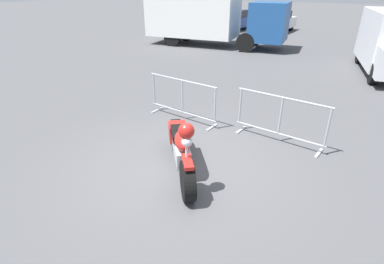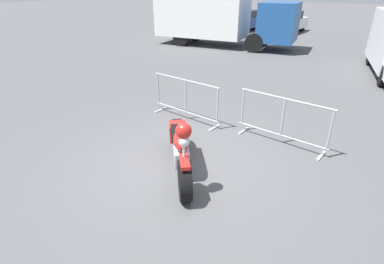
{
  "view_description": "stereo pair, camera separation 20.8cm",
  "coord_description": "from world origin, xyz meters",
  "views": [
    {
      "loc": [
        2.68,
        -4.18,
        3.22
      ],
      "look_at": [
        0.1,
        0.29,
        0.65
      ],
      "focal_mm": 28.0,
      "sensor_mm": 36.0,
      "label": 1
    },
    {
      "loc": [
        2.86,
        -4.07,
        3.22
      ],
      "look_at": [
        0.1,
        0.29,
        0.65
      ],
      "focal_mm": 28.0,
      "sensor_mm": 36.0,
      "label": 2
    }
  ],
  "objects": [
    {
      "name": "ground_plane",
      "position": [
        0.0,
        0.0,
        0.0
      ],
      "size": [
        120.0,
        120.0,
        0.0
      ],
      "primitive_type": "plane",
      "color": "#4C4C4F"
    },
    {
      "name": "crowd_barrier_near",
      "position": [
        -1.15,
        1.98,
        0.55
      ],
      "size": [
        2.08,
        0.67,
        1.07
      ],
      "rotation": [
        0.0,
        0.0,
        -0.12
      ],
      "color": "#9EA0A5",
      "rests_on": "ground"
    },
    {
      "name": "motorcycle",
      "position": [
        0.1,
        -0.11,
        0.5
      ],
      "size": [
        1.62,
        1.94,
        1.32
      ],
      "rotation": [
        0.0,
        0.0,
        -0.89
      ],
      "color": "black",
      "rests_on": "ground"
    },
    {
      "name": "parked_car_blue",
      "position": [
        -6.63,
        18.21,
        0.73
      ],
      "size": [
        1.98,
        4.33,
        1.44
      ],
      "rotation": [
        0.0,
        0.0,
        1.51
      ],
      "color": "#284799",
      "rests_on": "ground"
    },
    {
      "name": "pedestrian",
      "position": [
        2.92,
        17.67,
        0.92
      ],
      "size": [
        0.38,
        0.38,
        1.69
      ],
      "rotation": [
        0.0,
        0.0,
        1.7
      ],
      "color": "#262838",
      "rests_on": "ground"
    },
    {
      "name": "crowd_barrier_far",
      "position": [
        1.36,
        1.98,
        0.55
      ],
      "size": [
        2.08,
        0.67,
        1.07
      ],
      "rotation": [
        0.0,
        0.0,
        -0.12
      ],
      "color": "#9EA0A5",
      "rests_on": "ground"
    },
    {
      "name": "parked_car_yellow",
      "position": [
        -9.74,
        18.45,
        0.76
      ],
      "size": [
        2.05,
        4.49,
        1.49
      ],
      "rotation": [
        0.0,
        0.0,
        1.51
      ],
      "color": "yellow",
      "rests_on": "ground"
    },
    {
      "name": "parked_car_white",
      "position": [
        -3.51,
        18.74,
        0.74
      ],
      "size": [
        2.01,
        4.4,
        1.46
      ],
      "rotation": [
        0.0,
        0.0,
        1.51
      ],
      "color": "white",
      "rests_on": "ground"
    },
    {
      "name": "box_truck",
      "position": [
        -5.43,
        11.64,
        1.64
      ],
      "size": [
        7.91,
        3.11,
        2.98
      ],
      "rotation": [
        0.0,
        0.0,
        0.12
      ],
      "color": "white",
      "rests_on": "ground"
    }
  ]
}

